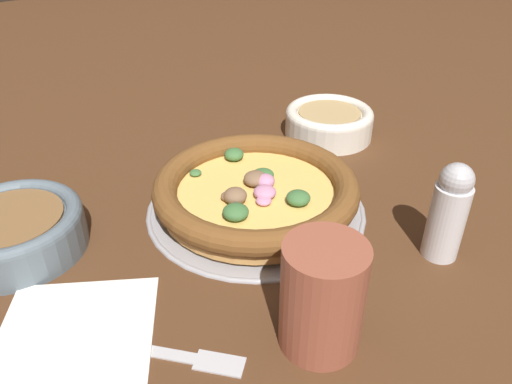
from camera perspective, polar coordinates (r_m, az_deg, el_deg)
ground_plane at (r=0.65m, az=-0.00°, el=-1.94°), size 3.00×3.00×0.00m
pizza_tray at (r=0.65m, az=-0.00°, el=-1.66°), size 0.28×0.28×0.01m
pizza at (r=0.64m, az=-0.01°, el=0.20°), size 0.26×0.26×0.04m
bowl_near at (r=0.83m, az=8.33°, el=8.02°), size 0.14×0.14×0.05m
bowl_far at (r=0.63m, az=-25.97°, el=-3.84°), size 0.16×0.16×0.05m
drinking_cup at (r=0.45m, az=7.58°, el=-11.78°), size 0.08×0.08×0.11m
napkin at (r=0.52m, az=-19.93°, el=-14.83°), size 0.19×0.19×0.01m
fork at (r=0.49m, az=-11.70°, el=-17.35°), size 0.15×0.15×0.00m
pepper_shaker at (r=0.58m, az=21.15°, el=-2.12°), size 0.04×0.04×0.12m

